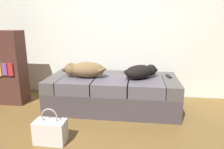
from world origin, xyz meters
TOP-DOWN VIEW (x-y plane):
  - back_wall at (0.00, 1.69)m, footprint 6.40×0.10m
  - couch at (0.00, 1.05)m, footprint 1.80×0.85m
  - dog_tan at (-0.39, 0.99)m, footprint 0.64×0.31m
  - dog_dark at (0.40, 1.03)m, footprint 0.51×0.43m
  - tv_remote at (0.79, 1.16)m, footprint 0.07×0.16m
  - handbag at (-0.52, 0.08)m, footprint 0.32×0.18m
  - bookshelf at (-1.63, 1.06)m, footprint 0.56×0.30m

SIDE VIEW (x-z plane):
  - handbag at x=-0.52m, z-range -0.06..0.31m
  - couch at x=0.00m, z-range 0.00..0.46m
  - tv_remote at x=0.79m, z-range 0.46..0.48m
  - bookshelf at x=-1.63m, z-range 0.00..1.10m
  - dog_dark at x=0.40m, z-range 0.46..0.65m
  - dog_tan at x=-0.39m, z-range 0.46..0.68m
  - back_wall at x=0.00m, z-range 0.00..2.80m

